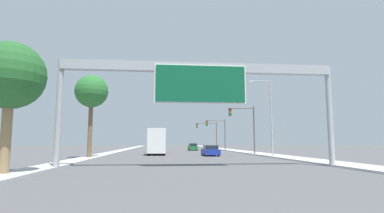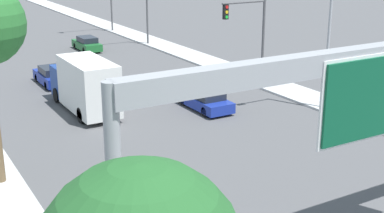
{
  "view_description": "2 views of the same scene",
  "coord_description": "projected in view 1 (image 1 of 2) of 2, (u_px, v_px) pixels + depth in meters",
  "views": [
    {
      "loc": [
        -2.72,
        -3.56,
        1.86
      ],
      "look_at": [
        0.0,
        24.16,
        5.11
      ],
      "focal_mm": 28.0,
      "sensor_mm": 36.0,
      "label": 1
    },
    {
      "loc": [
        -14.48,
        6.38,
        10.89
      ],
      "look_at": [
        -1.89,
        27.86,
        3.07
      ],
      "focal_mm": 50.0,
      "sensor_mm": 36.0,
      "label": 2
    }
  ],
  "objects": [
    {
      "name": "palm_tree_background",
      "position": [
        92.0,
        92.0,
        33.46
      ],
      "size": [
        3.63,
        3.63,
        9.27
      ],
      "color": "brown",
      "rests_on": "ground"
    },
    {
      "name": "sign_gantry",
      "position": [
        200.0,
        80.0,
        22.01
      ],
      "size": [
        20.32,
        0.73,
        7.65
      ],
      "color": "#9EA0A5",
      "rests_on": "ground"
    },
    {
      "name": "palm_tree_foreground",
      "position": [
        10.0,
        77.0,
        16.66
      ],
      "size": [
        3.78,
        3.78,
        7.42
      ],
      "color": "#8C704C",
      "rests_on": "ground"
    },
    {
      "name": "traffic_light_near_intersection",
      "position": [
        246.0,
        122.0,
        42.54
      ],
      "size": [
        3.84,
        0.32,
        6.85
      ],
      "color": "#4C4C4F",
      "rests_on": "ground"
    },
    {
      "name": "car_mid_right",
      "position": [
        158.0,
        148.0,
        49.63
      ],
      "size": [
        1.73,
        4.43,
        1.44
      ],
      "color": "navy",
      "rests_on": "ground"
    },
    {
      "name": "street_lamp_right",
      "position": [
        268.0,
        111.0,
        36.16
      ],
      "size": [
        2.87,
        0.28,
        9.31
      ],
      "color": "#9EA0A5",
      "rests_on": "ground"
    },
    {
      "name": "sidewalk_right",
      "position": [
        228.0,
        150.0,
        63.98
      ],
      "size": [
        3.0,
        120.0,
        0.15
      ],
      "color": "#BBBBBB",
      "rests_on": "ground"
    },
    {
      "name": "car_mid_left",
      "position": [
        210.0,
        151.0,
        38.95
      ],
      "size": [
        1.89,
        4.61,
        1.36
      ],
      "color": "navy",
      "rests_on": "ground"
    },
    {
      "name": "median_strip_left",
      "position": [
        123.0,
        150.0,
        61.85
      ],
      "size": [
        2.0,
        120.0,
        0.15
      ],
      "color": "#BBBBBB",
      "rests_on": "ground"
    },
    {
      "name": "traffic_light_mid_block",
      "position": [
        219.0,
        129.0,
        62.27
      ],
      "size": [
        4.28,
        0.32,
        6.45
      ],
      "color": "#4C4C4F",
      "rests_on": "ground"
    },
    {
      "name": "car_near_right",
      "position": [
        193.0,
        147.0,
        61.6
      ],
      "size": [
        1.72,
        4.52,
        1.44
      ],
      "color": "#1E662D",
      "rests_on": "ground"
    },
    {
      "name": "truck_box_primary",
      "position": [
        157.0,
        142.0,
        41.98
      ],
      "size": [
        2.37,
        7.72,
        3.58
      ],
      "color": "navy",
      "rests_on": "ground"
    },
    {
      "name": "traffic_light_far_intersection",
      "position": [
        210.0,
        131.0,
        72.14
      ],
      "size": [
        5.24,
        0.32,
        6.49
      ],
      "color": "#4C4C4F",
      "rests_on": "ground"
    }
  ]
}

